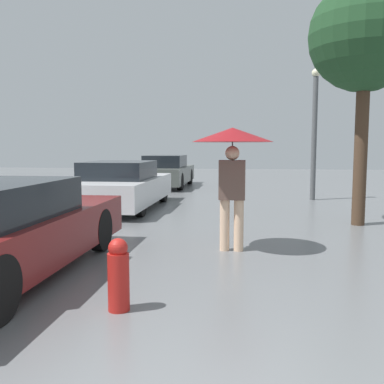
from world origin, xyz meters
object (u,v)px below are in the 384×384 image
tree (365,37)px  street_lamp (314,129)px  parked_car_middle (121,186)px  fire_hydrant (118,275)px  pedestrian (232,149)px  parked_car_farthest (166,172)px  parked_car_nearest (1,231)px

tree → street_lamp: size_ratio=1.26×
parked_car_middle → fire_hydrant: parked_car_middle is taller
pedestrian → fire_hydrant: (-1.02, -2.59, -1.22)m
parked_car_farthest → fire_hydrant: parked_car_farthest is taller
pedestrian → parked_car_nearest: size_ratio=0.42×
parked_car_nearest → street_lamp: size_ratio=1.17×
street_lamp → parked_car_middle: bearing=-155.3°
tree → parked_car_middle: bearing=162.4°
street_lamp → fire_hydrant: bearing=-109.2°
parked_car_nearest → street_lamp: (5.01, 8.44, 1.57)m
pedestrian → tree: 4.20m
parked_car_nearest → parked_car_farthest: (-0.20, 12.08, 0.03)m
parked_car_nearest → fire_hydrant: parked_car_nearest is taller
tree → fire_hydrant: tree is taller
street_lamp → fire_hydrant: (-3.25, -9.32, -1.78)m
parked_car_middle → tree: 6.65m
parked_car_middle → street_lamp: bearing=24.7°
pedestrian → street_lamp: 7.11m
street_lamp → parked_car_farthest: bearing=145.0°
parked_car_nearest → parked_car_farthest: 12.08m
parked_car_farthest → parked_car_nearest: bearing=-89.1°
parked_car_middle → fire_hydrant: (2.02, -6.89, -0.22)m
fire_hydrant → parked_car_nearest: bearing=153.3°
street_lamp → fire_hydrant: size_ratio=5.39×
pedestrian → parked_car_middle: 5.36m
parked_car_nearest → parked_car_middle: 6.01m
parked_car_farthest → tree: (5.50, -7.84, 3.17)m
pedestrian → fire_hydrant: 3.04m
pedestrian → tree: (2.52, 2.54, 2.19)m
pedestrian → parked_car_farthest: size_ratio=0.43×
parked_car_middle → fire_hydrant: bearing=-73.7°
parked_car_nearest → fire_hydrant: size_ratio=6.29×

